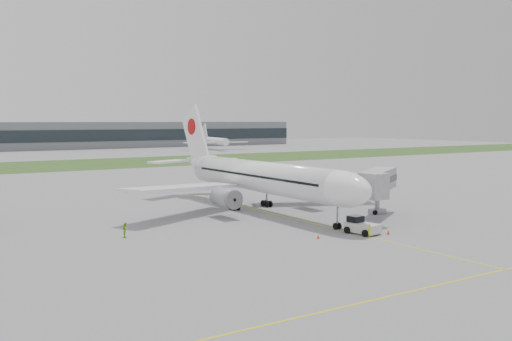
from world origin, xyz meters
TOP-DOWN VIEW (x-y plane):
  - ground at (0.00, 0.00)m, footprint 600.00×600.00m
  - apron_markings at (0.00, -5.00)m, footprint 70.00×70.00m
  - grass_strip at (0.00, 120.00)m, footprint 600.00×50.00m
  - terminal_building at (0.00, 229.87)m, footprint 320.00×22.30m
  - airliner at (0.00, 4.87)m, footprint 48.13×53.95m
  - pushback_tug at (0.75, -18.74)m, footprint 3.50×4.71m
  - jet_bridge at (10.82, -11.23)m, footprint 14.53×11.98m
  - safety_cone_left at (-6.06, -18.44)m, footprint 0.40×0.40m
  - safety_cone_right at (3.24, -21.25)m, footprint 0.42×0.42m
  - ground_crew_near at (-0.16, -21.24)m, footprint 0.73×0.69m
  - ground_crew_far at (-25.93, -4.53)m, footprint 0.95×1.08m
  - distant_aircraft_right at (88.16, 180.21)m, footprint 38.04×34.80m

SIDE VIEW (x-z plane):
  - ground at x=0.00m, z-range 0.00..0.00m
  - apron_markings at x=0.00m, z-range -0.02..0.02m
  - distant_aircraft_right at x=88.16m, z-range -6.42..6.42m
  - grass_strip at x=0.00m, z-range 0.00..0.02m
  - safety_cone_left at x=-6.06m, z-range 0.00..0.55m
  - safety_cone_right at x=3.24m, z-range 0.00..0.58m
  - ground_crew_near at x=-0.16m, z-range 0.00..1.68m
  - ground_crew_far at x=-25.93m, z-range 0.00..1.89m
  - pushback_tug at x=0.75m, z-range -0.09..2.16m
  - jet_bridge at x=10.82m, z-range 1.77..9.13m
  - airliner at x=0.00m, z-range -3.28..14.60m
  - terminal_building at x=0.00m, z-range 0.00..14.00m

